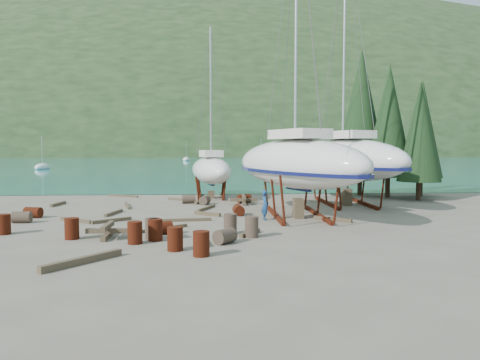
{
  "coord_description": "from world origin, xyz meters",
  "views": [
    {
      "loc": [
        -0.74,
        -22.46,
        3.79
      ],
      "look_at": [
        0.78,
        3.0,
        2.0
      ],
      "focal_mm": 35.0,
      "sensor_mm": 36.0,
      "label": 1
    }
  ],
  "objects": [
    {
      "name": "timber_10",
      "position": [
        -1.1,
        5.97,
        0.08
      ],
      "size": [
        1.11,
        2.57,
        0.16
      ],
      "primitive_type": "cube",
      "rotation": [
        0.0,
        0.0,
        2.78
      ],
      "color": "brown",
      "rests_on": "ground"
    },
    {
      "name": "timber_4",
      "position": [
        -5.84,
        1.41,
        0.09
      ],
      "size": [
        1.78,
        1.52,
        0.17
      ],
      "primitive_type": "cube",
      "rotation": [
        0.0,
        0.0,
        2.27
      ],
      "color": "brown",
      "rests_on": "ground"
    },
    {
      "name": "cypress_mid_right",
      "position": [
        14.0,
        10.0,
        4.92
      ],
      "size": [
        3.06,
        3.06,
        8.5
      ],
      "color": "black",
      "rests_on": "ground"
    },
    {
      "name": "far_hill",
      "position": [
        0.0,
        320.0,
        0.0
      ],
      "size": [
        800.0,
        360.0,
        110.0
      ],
      "primitive_type": "ellipsoid",
      "color": "black",
      "rests_on": "ground"
    },
    {
      "name": "drum_13",
      "position": [
        -3.78,
        -4.07,
        0.44
      ],
      "size": [
        0.58,
        0.58,
        0.88
      ],
      "primitive_type": "cylinder",
      "color": "#57230F",
      "rests_on": "ground"
    },
    {
      "name": "cypress_near_right",
      "position": [
        12.5,
        12.0,
        5.79
      ],
      "size": [
        3.6,
        3.6,
        10.0
      ],
      "color": "black",
      "rests_on": "ground"
    },
    {
      "name": "timber_pile_aft",
      "position": [
        1.35,
        8.4,
        0.3
      ],
      "size": [
        1.8,
        1.8,
        0.6
      ],
      "color": "brown",
      "rests_on": "ground"
    },
    {
      "name": "drum_5",
      "position": [
        0.04,
        -2.18,
        0.44
      ],
      "size": [
        0.58,
        0.58,
        0.88
      ],
      "primitive_type": "cylinder",
      "color": "#2D2823",
      "rests_on": "ground"
    },
    {
      "name": "far_house_left",
      "position": [
        -60.0,
        190.0,
        2.92
      ],
      "size": [
        6.6,
        5.6,
        5.6
      ],
      "color": "beige",
      "rests_on": "ground"
    },
    {
      "name": "far_house_center",
      "position": [
        -20.0,
        190.0,
        2.92
      ],
      "size": [
        6.6,
        5.6,
        5.6
      ],
      "color": "beige",
      "rests_on": "ground"
    },
    {
      "name": "large_sailboat_far",
      "position": [
        8.05,
        8.04,
        3.01
      ],
      "size": [
        7.16,
        12.11,
        18.43
      ],
      "rotation": [
        0.0,
        0.0,
        0.35
      ],
      "color": "silver",
      "rests_on": "ground"
    },
    {
      "name": "timber_pile_fore",
      "position": [
        -5.12,
        -2.8,
        0.3
      ],
      "size": [
        1.8,
        1.8,
        0.6
      ],
      "color": "brown",
      "rests_on": "ground"
    },
    {
      "name": "large_sailboat_near",
      "position": [
        3.87,
        2.76,
        2.93
      ],
      "size": [
        7.58,
        11.97,
        18.22
      ],
      "rotation": [
        0.0,
        0.0,
        0.4
      ],
      "color": "silver",
      "rests_on": "ground"
    },
    {
      "name": "drum_7",
      "position": [
        -1.13,
        -6.35,
        0.44
      ],
      "size": [
        0.58,
        0.58,
        0.88
      ],
      "primitive_type": "cylinder",
      "color": "#57230F",
      "rests_on": "ground"
    },
    {
      "name": "drum_4",
      "position": [
        1.44,
        9.2,
        0.29
      ],
      "size": [
        1.03,
        0.86,
        0.58
      ],
      "primitive_type": "cylinder",
      "rotation": [
        1.57,
        0.0,
        1.94
      ],
      "color": "#57230F",
      "rests_on": "ground"
    },
    {
      "name": "drum_8",
      "position": [
        -9.82,
        -1.72,
        0.44
      ],
      "size": [
        0.58,
        0.58,
        0.88
      ],
      "primitive_type": "cylinder",
      "color": "#57230F",
      "rests_on": "ground"
    },
    {
      "name": "drum_2",
      "position": [
        -10.38,
        3.13,
        0.29
      ],
      "size": [
        1.0,
        0.78,
        0.58
      ],
      "primitive_type": "cylinder",
      "rotation": [
        1.57,
        0.0,
        1.32
      ],
      "color": "#57230F",
      "rests_on": "ground"
    },
    {
      "name": "timber_9",
      "position": [
        -3.0,
        10.74,
        0.08
      ],
      "size": [
        1.87,
        1.61,
        0.15
      ],
      "primitive_type": "cube",
      "rotation": [
        0.0,
        0.0,
        0.87
      ],
      "color": "brown",
      "rests_on": "ground"
    },
    {
      "name": "timber_5",
      "position": [
        -1.18,
        -3.36,
        0.08
      ],
      "size": [
        0.49,
        2.66,
        0.16
      ],
      "primitive_type": "cube",
      "rotation": [
        0.0,
        0.0,
        0.12
      ],
      "color": "brown",
      "rests_on": "ground"
    },
    {
      "name": "small_sailboat_shore",
      "position": [
        -0.82,
        12.75,
        2.1
      ],
      "size": [
        4.08,
        8.32,
        12.75
      ],
      "rotation": [
        0.0,
        0.0,
        0.21
      ],
      "color": "silver",
      "rests_on": "ground"
    },
    {
      "name": "timber_1",
      "position": [
        5.45,
        1.06,
        0.1
      ],
      "size": [
        1.74,
        1.47,
        0.19
      ],
      "primitive_type": "cube",
      "rotation": [
        0.0,
        0.0,
        0.88
      ],
      "color": "brown",
      "rests_on": "ground"
    },
    {
      "name": "timber_11",
      "position": [
        -2.16,
        1.38,
        0.08
      ],
      "size": [
        2.77,
        0.47,
        0.15
      ],
      "primitive_type": "cube",
      "rotation": [
        0.0,
        0.0,
        1.69
      ],
      "color": "brown",
      "rests_on": "ground"
    },
    {
      "name": "ground",
      "position": [
        0.0,
        0.0,
        0.0
      ],
      "size": [
        600.0,
        600.0,
        0.0
      ],
      "primitive_type": "plane",
      "color": "#5F574B",
      "rests_on": "ground"
    },
    {
      "name": "drum_15",
      "position": [
        -10.29,
        1.41,
        0.29
      ],
      "size": [
        0.88,
        0.59,
        0.58
      ],
      "primitive_type": "cylinder",
      "rotation": [
        1.57,
        0.0,
        1.56
      ],
      "color": "#2D2823",
      "rests_on": "ground"
    },
    {
      "name": "drum_0",
      "position": [
        -6.54,
        -2.98,
        0.44
      ],
      "size": [
        0.58,
        0.58,
        0.88
      ],
      "primitive_type": "cylinder",
      "color": "#57230F",
      "rests_on": "ground"
    },
    {
      "name": "moored_boat_far",
      "position": [
        -8.0,
        110.0,
        0.39
      ],
      "size": [
        2.0,
        5.0,
        6.05
      ],
      "color": "silver",
      "rests_on": "ground"
    },
    {
      "name": "drum_9",
      "position": [
        -2.32,
        9.15,
        0.29
      ],
      "size": [
        0.93,
        0.66,
        0.58
      ],
      "primitive_type": "cylinder",
      "rotation": [
        1.57,
        0.0,
        1.67
      ],
      "color": "#2D2823",
      "rests_on": "ground"
    },
    {
      "name": "drum_16",
      "position": [
        -3.22,
        -3.19,
        0.44
      ],
      "size": [
        0.58,
        0.58,
        0.88
      ],
      "primitive_type": "cylinder",
      "color": "#2D2823",
      "rests_on": "ground"
    },
    {
      "name": "timber_8",
      "position": [
        -1.01,
        3.4,
        0.09
      ],
      "size": [
        1.51,
        1.15,
        0.19
      ],
      "primitive_type": "cube",
      "rotation": [
        0.0,
        0.0,
        0.95
      ],
      "color": "brown",
      "rests_on": "ground"
    },
    {
      "name": "timber_12",
      "position": [
        -7.68,
        1.56,
        0.08
      ],
      "size": [
        1.94,
        1.45,
        0.17
      ],
      "primitive_type": "cube",
      "rotation": [
        0.0,
        0.0,
        0.95
      ],
      "color": "brown",
      "rests_on": "ground"
    },
    {
      "name": "timber_15",
      "position": [
        -6.17,
        7.61,
        0.07
      ],
      "size": [
        0.86,
        2.89,
        0.15
      ],
      "primitive_type": "cube",
      "rotation": [
        0.0,
        0.0,
        0.25
      ],
      "color": "brown",
      "rests_on": "ground"
    },
    {
      "name": "cypress_back_left",
      "position": [
        11.0,
        14.0,
        6.66
      ],
      "size": [
        4.14,
        4.14,
        11.5
      ],
      "color": "black",
      "rests_on": "ground"
    },
    {
      "name": "timber_7",
      "position": [
        0.88,
        -2.54,
        0.09
      ],
      "size": [
        1.02,
        1.46,
        0.17
      ],
      "primitive_type": "cube",
      "rotation": [
        0.0,
        0.0,
        2.57
      ],
      "color": "brown",
      "rests_on": "ground"
    },
    {
      "name": "timber_3",
      "position": [
        -3.1,
        -1.17,
        0.07
      ],
      "size": [
        2.35,
        2.03,
        0.15
      ],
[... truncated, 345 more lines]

